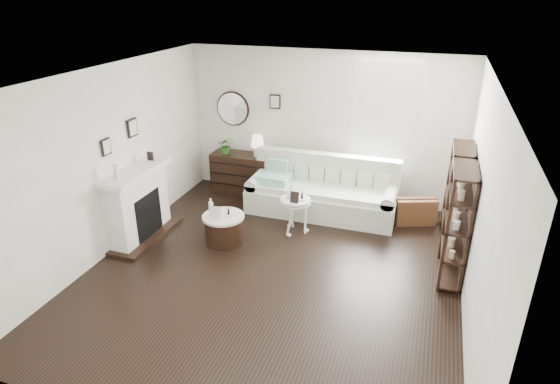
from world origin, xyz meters
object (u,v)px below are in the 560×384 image
(dresser, at_px, (242,173))
(drum_table, at_px, (224,228))
(sofa, at_px, (322,195))
(pedestal_table, at_px, (295,202))

(dresser, height_order, drum_table, dresser)
(dresser, bearing_deg, sofa, -13.09)
(drum_table, bearing_deg, sofa, 51.67)
(dresser, relative_size, pedestal_table, 1.91)
(drum_table, xyz_separation_m, pedestal_table, (0.97, 0.64, 0.31))
(sofa, relative_size, dresser, 2.25)
(sofa, height_order, dresser, sofa)
(sofa, xyz_separation_m, drum_table, (-1.19, -1.51, -0.10))
(drum_table, bearing_deg, pedestal_table, 33.38)
(sofa, relative_size, drum_table, 3.94)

